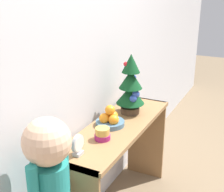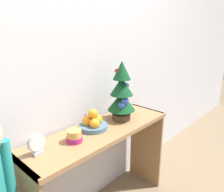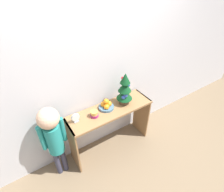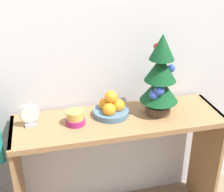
{
  "view_description": "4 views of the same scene",
  "coord_description": "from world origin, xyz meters",
  "px_view_note": "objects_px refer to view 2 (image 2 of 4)",
  "views": [
    {
      "loc": [
        -1.81,
        -0.68,
        1.69
      ],
      "look_at": [
        -0.06,
        0.21,
        0.98
      ],
      "focal_mm": 50.0,
      "sensor_mm": 36.0,
      "label": 1
    },
    {
      "loc": [
        -0.99,
        -0.84,
        1.43
      ],
      "look_at": [
        0.07,
        0.15,
        0.99
      ],
      "focal_mm": 35.0,
      "sensor_mm": 36.0,
      "label": 2
    },
    {
      "loc": [
        -0.95,
        -1.3,
        2.27
      ],
      "look_at": [
        0.01,
        0.16,
        0.98
      ],
      "focal_mm": 28.0,
      "sensor_mm": 36.0,
      "label": 3
    },
    {
      "loc": [
        -0.39,
        -1.27,
        1.63
      ],
      "look_at": [
        -0.05,
        0.15,
        0.91
      ],
      "focal_mm": 50.0,
      "sensor_mm": 36.0,
      "label": 4
    }
  ],
  "objects_px": {
    "desk_clock": "(37,144)",
    "singing_bowl": "(74,136)",
    "fruit_bowl": "(93,123)",
    "mini_tree": "(122,93)"
  },
  "relations": [
    {
      "from": "mini_tree",
      "to": "fruit_bowl",
      "type": "height_order",
      "value": "mini_tree"
    },
    {
      "from": "mini_tree",
      "to": "desk_clock",
      "type": "xyz_separation_m",
      "value": [
        -0.71,
        0.02,
        -0.16
      ]
    },
    {
      "from": "desk_clock",
      "to": "singing_bowl",
      "type": "bearing_deg",
      "value": -8.17
    },
    {
      "from": "mini_tree",
      "to": "desk_clock",
      "type": "height_order",
      "value": "mini_tree"
    },
    {
      "from": "singing_bowl",
      "to": "fruit_bowl",
      "type": "bearing_deg",
      "value": 13.75
    },
    {
      "from": "mini_tree",
      "to": "desk_clock",
      "type": "relative_size",
      "value": 3.59
    },
    {
      "from": "singing_bowl",
      "to": "desk_clock",
      "type": "distance_m",
      "value": 0.24
    },
    {
      "from": "desk_clock",
      "to": "mini_tree",
      "type": "bearing_deg",
      "value": -1.5
    },
    {
      "from": "singing_bowl",
      "to": "mini_tree",
      "type": "bearing_deg",
      "value": 1.8
    },
    {
      "from": "singing_bowl",
      "to": "desk_clock",
      "type": "xyz_separation_m",
      "value": [
        -0.23,
        0.03,
        0.03
      ]
    }
  ]
}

